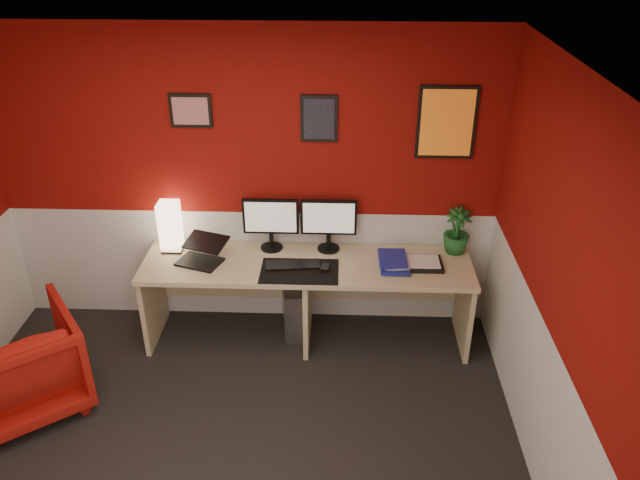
# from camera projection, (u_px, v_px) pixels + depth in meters

# --- Properties ---
(ground) EXTENTS (4.00, 3.50, 0.01)m
(ground) POSITION_uv_depth(u_px,v_px,m) (221.00, 469.00, 4.06)
(ground) COLOR black
(ground) RESTS_ON ground
(ceiling) EXTENTS (4.00, 3.50, 0.01)m
(ceiling) POSITION_uv_depth(u_px,v_px,m) (179.00, 86.00, 2.86)
(ceiling) COLOR white
(ceiling) RESTS_ON ground
(wall_back) EXTENTS (4.00, 0.01, 2.50)m
(wall_back) POSITION_uv_depth(u_px,v_px,m) (248.00, 184.00, 5.00)
(wall_back) COLOR maroon
(wall_back) RESTS_ON ground
(wall_right) EXTENTS (0.01, 3.50, 2.50)m
(wall_right) POSITION_uv_depth(u_px,v_px,m) (569.00, 319.00, 3.40)
(wall_right) COLOR maroon
(wall_right) RESTS_ON ground
(wainscot_back) EXTENTS (4.00, 0.01, 1.00)m
(wainscot_back) POSITION_uv_depth(u_px,v_px,m) (252.00, 265.00, 5.35)
(wainscot_back) COLOR silver
(wainscot_back) RESTS_ON ground
(wainscot_right) EXTENTS (0.01, 3.50, 1.00)m
(wainscot_right) POSITION_uv_depth(u_px,v_px,m) (544.00, 421.00, 3.76)
(wainscot_right) COLOR silver
(wainscot_right) RESTS_ON ground
(desk) EXTENTS (2.60, 0.65, 0.73)m
(desk) POSITION_uv_depth(u_px,v_px,m) (307.00, 302.00, 5.10)
(desk) COLOR tan
(desk) RESTS_ON ground
(shoji_lamp) EXTENTS (0.16, 0.16, 0.40)m
(shoji_lamp) POSITION_uv_depth(u_px,v_px,m) (170.00, 228.00, 5.02)
(shoji_lamp) COLOR #FFE5B2
(shoji_lamp) RESTS_ON desk
(laptop) EXTENTS (0.39, 0.33, 0.22)m
(laptop) POSITION_uv_depth(u_px,v_px,m) (199.00, 251.00, 4.88)
(laptop) COLOR black
(laptop) RESTS_ON desk
(monitor_left) EXTENTS (0.45, 0.06, 0.58)m
(monitor_left) POSITION_uv_depth(u_px,v_px,m) (270.00, 217.00, 5.00)
(monitor_left) COLOR black
(monitor_left) RESTS_ON desk
(monitor_right) EXTENTS (0.45, 0.06, 0.58)m
(monitor_right) POSITION_uv_depth(u_px,v_px,m) (329.00, 218.00, 4.98)
(monitor_right) COLOR black
(monitor_right) RESTS_ON desk
(desk_mat) EXTENTS (0.60, 0.38, 0.01)m
(desk_mat) POSITION_uv_depth(u_px,v_px,m) (299.00, 271.00, 4.82)
(desk_mat) COLOR black
(desk_mat) RESTS_ON desk
(keyboard) EXTENTS (0.43, 0.19, 0.02)m
(keyboard) POSITION_uv_depth(u_px,v_px,m) (293.00, 265.00, 4.88)
(keyboard) COLOR black
(keyboard) RESTS_ON desk_mat
(mouse) EXTENTS (0.07, 0.10, 0.03)m
(mouse) POSITION_uv_depth(u_px,v_px,m) (325.00, 268.00, 4.83)
(mouse) COLOR black
(mouse) RESTS_ON desk_mat
(book_bottom) EXTENTS (0.24, 0.31, 0.03)m
(book_bottom) POSITION_uv_depth(u_px,v_px,m) (380.00, 265.00, 4.88)
(book_bottom) COLOR navy
(book_bottom) RESTS_ON desk
(book_middle) EXTENTS (0.20, 0.27, 0.02)m
(book_middle) POSITION_uv_depth(u_px,v_px,m) (383.00, 261.00, 4.89)
(book_middle) COLOR silver
(book_middle) RESTS_ON book_bottom
(book_top) EXTENTS (0.22, 0.29, 0.03)m
(book_top) POSITION_uv_depth(u_px,v_px,m) (378.00, 259.00, 4.86)
(book_top) COLOR navy
(book_top) RESTS_ON book_middle
(zen_tray) EXTENTS (0.35, 0.25, 0.03)m
(zen_tray) POSITION_uv_depth(u_px,v_px,m) (420.00, 264.00, 4.89)
(zen_tray) COLOR black
(zen_tray) RESTS_ON desk
(potted_plant) EXTENTS (0.23, 0.23, 0.38)m
(potted_plant) POSITION_uv_depth(u_px,v_px,m) (457.00, 231.00, 5.00)
(potted_plant) COLOR #19591E
(potted_plant) RESTS_ON desk
(pc_tower) EXTENTS (0.26, 0.47, 0.45)m
(pc_tower) POSITION_uv_depth(u_px,v_px,m) (295.00, 306.00, 5.29)
(pc_tower) COLOR #99999E
(pc_tower) RESTS_ON ground
(armchair) EXTENTS (1.12, 1.12, 0.74)m
(armchair) POSITION_uv_depth(u_px,v_px,m) (19.00, 365.00, 4.41)
(armchair) COLOR #B1170D
(armchair) RESTS_ON ground
(art_left) EXTENTS (0.32, 0.02, 0.26)m
(art_left) POSITION_uv_depth(u_px,v_px,m) (191.00, 111.00, 4.71)
(art_left) COLOR red
(art_left) RESTS_ON wall_back
(art_center) EXTENTS (0.28, 0.02, 0.36)m
(art_center) POSITION_uv_depth(u_px,v_px,m) (319.00, 119.00, 4.70)
(art_center) COLOR black
(art_center) RESTS_ON wall_back
(art_right) EXTENTS (0.44, 0.02, 0.56)m
(art_right) POSITION_uv_depth(u_px,v_px,m) (447.00, 123.00, 4.68)
(art_right) COLOR orange
(art_right) RESTS_ON wall_back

